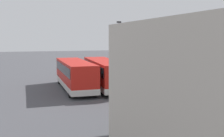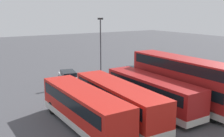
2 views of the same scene
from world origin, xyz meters
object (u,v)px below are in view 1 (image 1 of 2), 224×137
object	(u,v)px
bus_single_deck_fifth	(75,74)
car_small_green	(89,68)
bus_double_decker_second	(165,63)
waste_bin_yellow	(121,72)
lamp_post_tall	(119,42)
bus_single_deck_fourth	(104,73)
car_hatchback_silver	(147,67)
bus_single_deck_near_end	(194,70)
bus_single_deck_third	(137,71)

from	to	relation	value
bus_single_deck_fifth	car_small_green	xyz separation A→B (m)	(-4.47, -13.40, -0.92)
bus_double_decker_second	waste_bin_yellow	xyz separation A→B (m)	(2.28, -8.71, -1.98)
bus_single_deck_fifth	car_small_green	bearing A→B (deg)	-108.44
lamp_post_tall	waste_bin_yellow	xyz separation A→B (m)	(1.66, 5.78, -4.20)
bus_single_deck_fourth	car_hatchback_silver	xyz separation A→B (m)	(-10.20, -10.98, -0.92)
bus_single_deck_fourth	bus_single_deck_fifth	size ratio (longest dim) A/B	1.07
bus_single_deck_near_end	bus_single_deck_fifth	size ratio (longest dim) A/B	0.97
bus_single_deck_near_end	lamp_post_tall	bearing A→B (deg)	-73.68
car_hatchback_silver	car_small_green	size ratio (longest dim) A/B	0.96
bus_single_deck_near_end	bus_double_decker_second	bearing A→B (deg)	-3.69
bus_single_deck_near_end	bus_single_deck_fourth	distance (m)	10.84
bus_double_decker_second	bus_single_deck_fifth	xyz separation A→B (m)	(10.34, -0.32, -0.83)
bus_single_deck_fourth	car_hatchback_silver	distance (m)	15.02
bus_double_decker_second	waste_bin_yellow	world-z (taller)	bus_double_decker_second
bus_double_decker_second	bus_single_deck_fifth	distance (m)	10.38
waste_bin_yellow	bus_single_deck_fourth	bearing A→B (deg)	59.90
bus_single_deck_third	car_small_green	bearing A→B (deg)	-78.57
bus_single_deck_near_end	bus_single_deck_fifth	bearing A→B (deg)	-2.26
bus_single_deck_near_end	bus_double_decker_second	size ratio (longest dim) A/B	0.86
bus_single_deck_third	bus_single_deck_fourth	size ratio (longest dim) A/B	0.97
car_hatchback_silver	car_small_green	world-z (taller)	same
bus_double_decker_second	car_hatchback_silver	bearing A→B (deg)	-105.14
car_small_green	bus_single_deck_near_end	bearing A→B (deg)	124.43
bus_single_deck_third	bus_single_deck_fourth	xyz separation A→B (m)	(3.91, 0.26, 0.00)
lamp_post_tall	bus_double_decker_second	bearing A→B (deg)	92.45
lamp_post_tall	waste_bin_yellow	world-z (taller)	lamp_post_tall
lamp_post_tall	car_small_green	bearing A→B (deg)	8.44
car_hatchback_silver	waste_bin_yellow	xyz separation A→B (m)	(5.35, 2.62, -0.23)
waste_bin_yellow	lamp_post_tall	bearing A→B (deg)	-106.07
bus_single_deck_fourth	waste_bin_yellow	world-z (taller)	bus_single_deck_fourth
bus_double_decker_second	waste_bin_yellow	distance (m)	9.22
bus_double_decker_second	bus_single_deck_third	distance (m)	3.38
car_small_green	waste_bin_yellow	distance (m)	6.16
bus_double_decker_second	bus_single_deck_fourth	xyz separation A→B (m)	(7.13, -0.35, -0.83)
bus_single_deck_third	waste_bin_yellow	bearing A→B (deg)	-96.61
bus_single_deck_near_end	bus_single_deck_third	xyz separation A→B (m)	(6.91, -0.85, 0.00)
car_hatchback_silver	car_small_green	distance (m)	9.25
car_small_green	lamp_post_tall	bearing A→B (deg)	-171.56
bus_double_decker_second	car_hatchback_silver	size ratio (longest dim) A/B	2.57
bus_single_deck_third	car_small_green	size ratio (longest dim) A/B	2.28
car_hatchback_silver	bus_single_deck_near_end	bearing A→B (deg)	93.09
bus_single_deck_near_end	car_small_green	distance (m)	16.94
waste_bin_yellow	bus_single_deck_third	bearing A→B (deg)	83.39
bus_single_deck_near_end	bus_single_deck_fourth	size ratio (longest dim) A/B	0.91
car_hatchback_silver	waste_bin_yellow	bearing A→B (deg)	26.10
bus_single_deck_near_end	lamp_post_tall	xyz separation A→B (m)	(4.31, -14.73, 3.05)
lamp_post_tall	car_hatchback_silver	bearing A→B (deg)	139.44
bus_single_deck_fourth	car_small_green	xyz separation A→B (m)	(-1.26, -13.36, -0.92)
bus_single_deck_third	bus_double_decker_second	bearing A→B (deg)	169.31
bus_double_decker_second	car_hatchback_silver	xyz separation A→B (m)	(-3.07, -11.34, -1.75)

